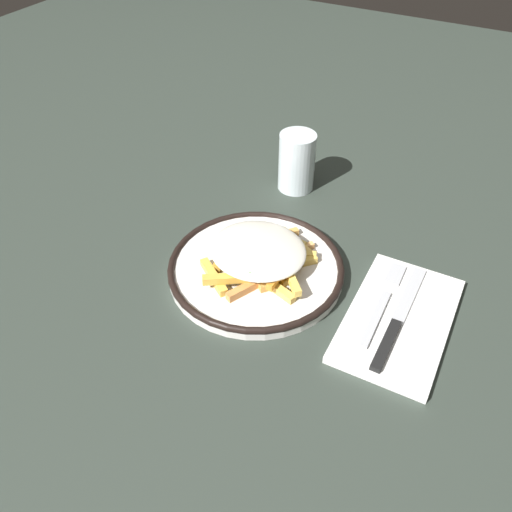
{
  "coord_description": "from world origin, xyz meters",
  "views": [
    {
      "loc": [
        0.28,
        -0.52,
        0.56
      ],
      "look_at": [
        0.0,
        0.0,
        0.04
      ],
      "focal_mm": 37.27,
      "sensor_mm": 36.0,
      "label": 1
    }
  ],
  "objects_px": {
    "plate": "(256,268)",
    "salt_shaker": "(301,161)",
    "fries_heap": "(260,253)",
    "napkin": "(399,319)",
    "water_glass": "(297,162)",
    "knife": "(396,324)",
    "fork": "(383,302)"
  },
  "relations": [
    {
      "from": "plate",
      "to": "napkin",
      "type": "bearing_deg",
      "value": 1.8
    },
    {
      "from": "fork",
      "to": "water_glass",
      "type": "bearing_deg",
      "value": 137.27
    },
    {
      "from": "fork",
      "to": "water_glass",
      "type": "height_order",
      "value": "water_glass"
    },
    {
      "from": "plate",
      "to": "fries_heap",
      "type": "xyz_separation_m",
      "value": [
        0.0,
        0.01,
        0.02
      ]
    },
    {
      "from": "fries_heap",
      "to": "salt_shaker",
      "type": "height_order",
      "value": "salt_shaker"
    },
    {
      "from": "plate",
      "to": "water_glass",
      "type": "height_order",
      "value": "water_glass"
    },
    {
      "from": "plate",
      "to": "fork",
      "type": "height_order",
      "value": "plate"
    },
    {
      "from": "fork",
      "to": "napkin",
      "type": "bearing_deg",
      "value": -23.3
    },
    {
      "from": "plate",
      "to": "fork",
      "type": "relative_size",
      "value": 1.51
    },
    {
      "from": "knife",
      "to": "salt_shaker",
      "type": "bearing_deg",
      "value": 134.31
    },
    {
      "from": "plate",
      "to": "salt_shaker",
      "type": "distance_m",
      "value": 0.27
    },
    {
      "from": "plate",
      "to": "knife",
      "type": "xyz_separation_m",
      "value": [
        0.22,
        -0.01,
        0.0
      ]
    },
    {
      "from": "plate",
      "to": "napkin",
      "type": "relative_size",
      "value": 1.18
    },
    {
      "from": "salt_shaker",
      "to": "knife",
      "type": "bearing_deg",
      "value": -45.69
    },
    {
      "from": "plate",
      "to": "fries_heap",
      "type": "bearing_deg",
      "value": 75.6
    },
    {
      "from": "fork",
      "to": "fries_heap",
      "type": "bearing_deg",
      "value": -176.61
    },
    {
      "from": "fries_heap",
      "to": "salt_shaker",
      "type": "xyz_separation_m",
      "value": [
        -0.05,
        0.26,
        0.01
      ]
    },
    {
      "from": "fries_heap",
      "to": "knife",
      "type": "relative_size",
      "value": 0.9
    },
    {
      "from": "water_glass",
      "to": "knife",
      "type": "bearing_deg",
      "value": -43.29
    },
    {
      "from": "salt_shaker",
      "to": "plate",
      "type": "bearing_deg",
      "value": -79.31
    },
    {
      "from": "plate",
      "to": "fork",
      "type": "distance_m",
      "value": 0.19
    },
    {
      "from": "fries_heap",
      "to": "water_glass",
      "type": "height_order",
      "value": "water_glass"
    },
    {
      "from": "plate",
      "to": "salt_shaker",
      "type": "bearing_deg",
      "value": 100.69
    },
    {
      "from": "water_glass",
      "to": "fries_heap",
      "type": "bearing_deg",
      "value": -77.96
    },
    {
      "from": "fork",
      "to": "salt_shaker",
      "type": "distance_m",
      "value": 0.35
    },
    {
      "from": "napkin",
      "to": "plate",
      "type": "bearing_deg",
      "value": -178.2
    },
    {
      "from": "napkin",
      "to": "salt_shaker",
      "type": "xyz_separation_m",
      "value": [
        -0.27,
        0.26,
        0.03
      ]
    },
    {
      "from": "fries_heap",
      "to": "knife",
      "type": "height_order",
      "value": "fries_heap"
    },
    {
      "from": "fork",
      "to": "water_glass",
      "type": "xyz_separation_m",
      "value": [
        -0.24,
        0.22,
        0.04
      ]
    },
    {
      "from": "knife",
      "to": "napkin",
      "type": "bearing_deg",
      "value": 90.06
    },
    {
      "from": "napkin",
      "to": "fork",
      "type": "relative_size",
      "value": 1.28
    },
    {
      "from": "napkin",
      "to": "water_glass",
      "type": "distance_m",
      "value": 0.36
    }
  ]
}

